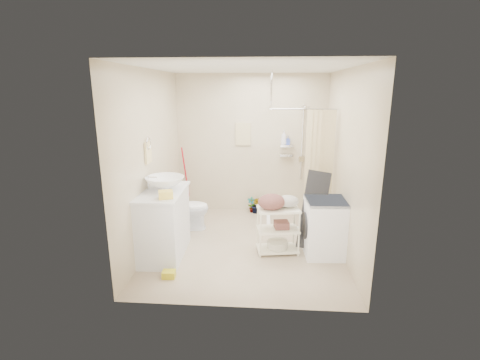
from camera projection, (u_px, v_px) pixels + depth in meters
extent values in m
plane|color=tan|center=(246.00, 244.00, 5.35)|extent=(3.20, 3.20, 0.00)
cube|color=silver|center=(247.00, 68.00, 4.70)|extent=(2.80, 3.20, 0.04)
cube|color=beige|center=(251.00, 145.00, 6.57)|extent=(2.80, 0.04, 2.60)
cube|color=beige|center=(238.00, 194.00, 3.48)|extent=(2.80, 0.04, 2.60)
cube|color=beige|center=(152.00, 160.00, 5.12)|extent=(0.04, 3.20, 2.60)
cube|color=beige|center=(345.00, 163.00, 4.93)|extent=(0.04, 3.20, 2.60)
cube|color=silver|center=(163.00, 223.00, 4.92)|extent=(0.64, 1.10, 0.96)
imported|color=white|center=(165.00, 183.00, 4.84)|extent=(0.68, 0.68, 0.19)
cube|color=#F1CF4B|center=(166.00, 195.00, 4.46)|extent=(0.21, 0.19, 0.10)
cube|color=gold|center=(169.00, 273.00, 4.40)|extent=(0.24, 0.19, 0.13)
imported|color=white|center=(187.00, 208.00, 5.88)|extent=(0.76, 0.48, 0.74)
imported|color=#994A32|center=(251.00, 205.00, 6.71)|extent=(0.16, 0.11, 0.31)
imported|color=maroon|center=(256.00, 205.00, 6.66)|extent=(0.21, 0.18, 0.32)
cube|color=beige|center=(243.00, 134.00, 6.51)|extent=(0.28, 0.03, 0.42)
imported|color=silver|center=(284.00, 138.00, 6.40)|extent=(0.12, 0.13, 0.27)
imported|color=#3B4FAB|center=(288.00, 140.00, 6.42)|extent=(0.07, 0.07, 0.15)
cube|color=white|center=(325.00, 227.00, 4.95)|extent=(0.59, 0.61, 0.82)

